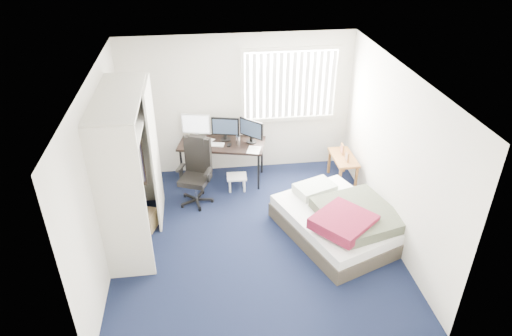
{
  "coord_description": "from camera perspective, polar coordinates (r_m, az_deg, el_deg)",
  "views": [
    {
      "loc": [
        -0.66,
        -5.32,
        4.34
      ],
      "look_at": [
        0.09,
        0.4,
        0.95
      ],
      "focal_mm": 32.0,
      "sensor_mm": 36.0,
      "label": 1
    }
  ],
  "objects": [
    {
      "name": "closet",
      "position": [
        6.41,
        -15.63,
        1.43
      ],
      "size": [
        0.64,
        1.84,
        2.22
      ],
      "color": "beige",
      "rests_on": "ground"
    },
    {
      "name": "room_shell",
      "position": [
        6.06,
        -0.34,
        2.58
      ],
      "size": [
        4.2,
        4.2,
        4.2
      ],
      "color": "silver",
      "rests_on": "ground"
    },
    {
      "name": "pine_box",
      "position": [
        7.2,
        -13.99,
        -6.25
      ],
      "size": [
        0.47,
        0.4,
        0.29
      ],
      "primitive_type": "cube",
      "rotation": [
        0.0,
        0.0,
        -0.33
      ],
      "color": "tan",
      "rests_on": "ground"
    },
    {
      "name": "office_chair",
      "position": [
        7.52,
        -7.44,
        -1.19
      ],
      "size": [
        0.69,
        0.69,
        1.13
      ],
      "color": "black",
      "rests_on": "ground"
    },
    {
      "name": "footstool",
      "position": [
        7.84,
        -2.42,
        -1.37
      ],
      "size": [
        0.35,
        0.28,
        0.27
      ],
      "color": "white",
      "rests_on": "ground"
    },
    {
      "name": "nightstand",
      "position": [
        8.09,
        10.86,
        1.02
      ],
      "size": [
        0.37,
        0.74,
        0.69
      ],
      "color": "brown",
      "rests_on": "ground"
    },
    {
      "name": "bed",
      "position": [
        6.89,
        10.49,
        -6.5
      ],
      "size": [
        1.89,
        2.15,
        0.6
      ],
      "color": "#3B342A",
      "rests_on": "ground"
    },
    {
      "name": "window_assembly",
      "position": [
        8.01,
        4.3,
        10.32
      ],
      "size": [
        1.72,
        0.09,
        1.32
      ],
      "color": "white",
      "rests_on": "ground"
    },
    {
      "name": "desk",
      "position": [
        7.94,
        -4.25,
        3.47
      ],
      "size": [
        1.58,
        1.01,
        1.18
      ],
      "color": "black",
      "rests_on": "ground"
    },
    {
      "name": "ground",
      "position": [
        6.9,
        -0.3,
        -8.58
      ],
      "size": [
        4.2,
        4.2,
        0.0
      ],
      "primitive_type": "plane",
      "color": "black",
      "rests_on": "ground"
    }
  ]
}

